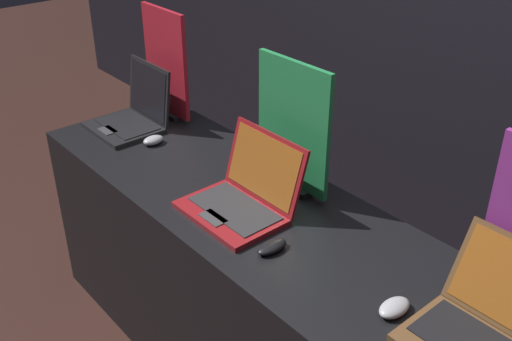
{
  "coord_description": "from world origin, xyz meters",
  "views": [
    {
      "loc": [
        1.41,
        -0.88,
        2.06
      ],
      "look_at": [
        -0.01,
        0.33,
        1.0
      ],
      "focal_mm": 42.0,
      "sensor_mm": 36.0,
      "label": 1
    }
  ],
  "objects_px": {
    "promo_stand_front": "(166,66)",
    "mouse_middle": "(272,247)",
    "laptop_back": "(484,323)",
    "mouse_back": "(394,308)",
    "promo_stand_middle": "(293,130)",
    "laptop_front": "(134,113)",
    "laptop_middle": "(244,194)",
    "mouse_front": "(153,140)"
  },
  "relations": [
    {
      "from": "laptop_front",
      "to": "promo_stand_front",
      "type": "height_order",
      "value": "promo_stand_front"
    },
    {
      "from": "laptop_front",
      "to": "mouse_back",
      "type": "bearing_deg",
      "value": -3.0
    },
    {
      "from": "laptop_back",
      "to": "promo_stand_middle",
      "type": "bearing_deg",
      "value": 169.94
    },
    {
      "from": "laptop_middle",
      "to": "promo_stand_middle",
      "type": "bearing_deg",
      "value": 90.0
    },
    {
      "from": "laptop_front",
      "to": "mouse_middle",
      "type": "height_order",
      "value": "laptop_front"
    },
    {
      "from": "laptop_back",
      "to": "mouse_back",
      "type": "distance_m",
      "value": 0.24
    },
    {
      "from": "laptop_front",
      "to": "mouse_back",
      "type": "distance_m",
      "value": 1.59
    },
    {
      "from": "laptop_front",
      "to": "promo_stand_middle",
      "type": "relative_size",
      "value": 0.63
    },
    {
      "from": "promo_stand_front",
      "to": "mouse_middle",
      "type": "bearing_deg",
      "value": -17.09
    },
    {
      "from": "mouse_front",
      "to": "promo_stand_middle",
      "type": "xyz_separation_m",
      "value": [
        0.67,
        0.21,
        0.23
      ]
    },
    {
      "from": "promo_stand_front",
      "to": "laptop_front",
      "type": "bearing_deg",
      "value": -90.0
    },
    {
      "from": "laptop_middle",
      "to": "mouse_middle",
      "type": "distance_m",
      "value": 0.27
    },
    {
      "from": "mouse_front",
      "to": "laptop_back",
      "type": "xyz_separation_m",
      "value": [
        1.59,
        0.04,
        0.04
      ]
    },
    {
      "from": "mouse_front",
      "to": "mouse_back",
      "type": "height_order",
      "value": "mouse_front"
    },
    {
      "from": "laptop_front",
      "to": "mouse_back",
      "type": "height_order",
      "value": "laptop_front"
    },
    {
      "from": "promo_stand_front",
      "to": "laptop_middle",
      "type": "height_order",
      "value": "promo_stand_front"
    },
    {
      "from": "promo_stand_middle",
      "to": "mouse_back",
      "type": "xyz_separation_m",
      "value": [
        0.7,
        -0.26,
        -0.23
      ]
    },
    {
      "from": "laptop_middle",
      "to": "mouse_middle",
      "type": "xyz_separation_m",
      "value": [
        0.25,
        -0.09,
        -0.05
      ]
    },
    {
      "from": "laptop_middle",
      "to": "mouse_middle",
      "type": "height_order",
      "value": "laptop_middle"
    },
    {
      "from": "laptop_middle",
      "to": "mouse_middle",
      "type": "relative_size",
      "value": 3.23
    },
    {
      "from": "laptop_back",
      "to": "mouse_front",
      "type": "bearing_deg",
      "value": -178.47
    },
    {
      "from": "mouse_front",
      "to": "laptop_middle",
      "type": "xyz_separation_m",
      "value": [
        0.67,
        -0.03,
        0.04
      ]
    },
    {
      "from": "mouse_middle",
      "to": "promo_stand_front",
      "type": "bearing_deg",
      "value": 162.91
    },
    {
      "from": "promo_stand_front",
      "to": "promo_stand_middle",
      "type": "distance_m",
      "value": 0.89
    },
    {
      "from": "promo_stand_front",
      "to": "promo_stand_middle",
      "type": "relative_size",
      "value": 1.02
    },
    {
      "from": "promo_stand_front",
      "to": "mouse_front",
      "type": "bearing_deg",
      "value": -46.61
    },
    {
      "from": "laptop_front",
      "to": "laptop_middle",
      "type": "bearing_deg",
      "value": -4.12
    },
    {
      "from": "laptop_middle",
      "to": "promo_stand_front",
      "type": "bearing_deg",
      "value": 163.62
    },
    {
      "from": "promo_stand_front",
      "to": "laptop_middle",
      "type": "relative_size",
      "value": 1.39
    },
    {
      "from": "laptop_front",
      "to": "laptop_middle",
      "type": "distance_m",
      "value": 0.89
    },
    {
      "from": "laptop_front",
      "to": "mouse_back",
      "type": "xyz_separation_m",
      "value": [
        1.59,
        -0.08,
        -0.05
      ]
    },
    {
      "from": "mouse_front",
      "to": "mouse_back",
      "type": "xyz_separation_m",
      "value": [
        1.37,
        -0.05,
        -0.0
      ]
    },
    {
      "from": "mouse_front",
      "to": "promo_stand_front",
      "type": "bearing_deg",
      "value": 133.39
    },
    {
      "from": "laptop_middle",
      "to": "laptop_back",
      "type": "relative_size",
      "value": 1.03
    },
    {
      "from": "promo_stand_front",
      "to": "mouse_back",
      "type": "relative_size",
      "value": 4.68
    },
    {
      "from": "laptop_front",
      "to": "laptop_middle",
      "type": "height_order",
      "value": "laptop_front"
    },
    {
      "from": "promo_stand_middle",
      "to": "laptop_back",
      "type": "distance_m",
      "value": 0.96
    },
    {
      "from": "laptop_middle",
      "to": "promo_stand_middle",
      "type": "xyz_separation_m",
      "value": [
        0.0,
        0.24,
        0.18
      ]
    },
    {
      "from": "mouse_front",
      "to": "promo_stand_middle",
      "type": "distance_m",
      "value": 0.74
    },
    {
      "from": "promo_stand_middle",
      "to": "mouse_back",
      "type": "height_order",
      "value": "promo_stand_middle"
    },
    {
      "from": "laptop_front",
      "to": "promo_stand_front",
      "type": "xyz_separation_m",
      "value": [
        0.0,
        0.2,
        0.18
      ]
    },
    {
      "from": "mouse_middle",
      "to": "mouse_front",
      "type": "bearing_deg",
      "value": 172.48
    }
  ]
}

